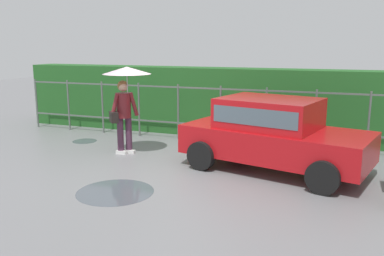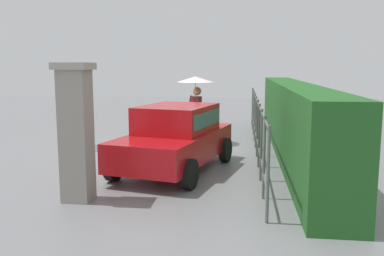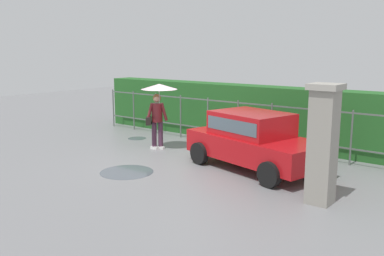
# 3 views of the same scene
# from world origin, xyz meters

# --- Properties ---
(ground_plane) EXTENTS (40.00, 40.00, 0.00)m
(ground_plane) POSITION_xyz_m (0.00, 0.00, 0.00)
(ground_plane) COLOR slate
(car) EXTENTS (3.98, 2.54, 1.48)m
(car) POSITION_xyz_m (2.02, 0.57, 0.80)
(car) COLOR #B71116
(car) RESTS_ON ground
(pedestrian) EXTENTS (1.11, 1.11, 2.05)m
(pedestrian) POSITION_xyz_m (-1.41, 0.64, 1.54)
(pedestrian) COLOR #47283D
(pedestrian) RESTS_ON ground
(fence_section) EXTENTS (10.74, 0.05, 1.50)m
(fence_section) POSITION_xyz_m (-0.25, 2.47, 0.83)
(fence_section) COLOR #59605B
(fence_section) RESTS_ON ground
(hedge_row) EXTENTS (11.69, 0.90, 1.90)m
(hedge_row) POSITION_xyz_m (-0.25, 3.43, 0.95)
(hedge_row) COLOR #235B23
(hedge_row) RESTS_ON ground
(puddle_near) EXTENTS (1.36, 1.36, 0.00)m
(puddle_near) POSITION_xyz_m (-0.32, -1.72, 0.00)
(puddle_near) COLOR #4C545B
(puddle_near) RESTS_ON ground
(puddle_far) EXTENTS (0.64, 0.64, 0.00)m
(puddle_far) POSITION_xyz_m (-3.10, 1.35, 0.00)
(puddle_far) COLOR #4C545B
(puddle_far) RESTS_ON ground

